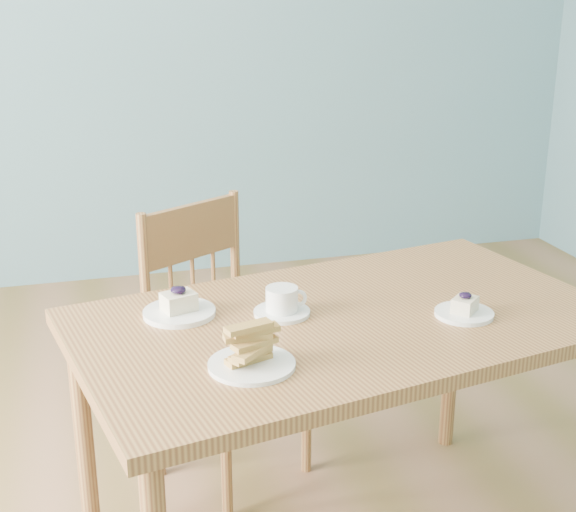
{
  "coord_description": "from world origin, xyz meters",
  "views": [
    {
      "loc": [
        -0.25,
        -1.62,
        1.5
      ],
      "look_at": [
        0.25,
        0.16,
        0.86
      ],
      "focal_mm": 50.0,
      "sensor_mm": 36.0,
      "label": 1
    }
  ],
  "objects_px": {
    "biscotti_plate": "(252,353)",
    "dining_chair": "(222,343)",
    "cheesecake_plate_near": "(464,310)",
    "dining_table": "(345,342)",
    "cheesecake_plate_far": "(179,308)",
    "coffee_cup": "(282,303)"
  },
  "relations": [
    {
      "from": "cheesecake_plate_near",
      "to": "coffee_cup",
      "type": "relative_size",
      "value": 1.03
    },
    {
      "from": "dining_chair",
      "to": "dining_table",
      "type": "bearing_deg",
      "value": -95.67
    },
    {
      "from": "biscotti_plate",
      "to": "cheesecake_plate_near",
      "type": "bearing_deg",
      "value": 12.93
    },
    {
      "from": "dining_table",
      "to": "cheesecake_plate_far",
      "type": "height_order",
      "value": "cheesecake_plate_far"
    },
    {
      "from": "cheesecake_plate_far",
      "to": "dining_table",
      "type": "bearing_deg",
      "value": -16.38
    },
    {
      "from": "dining_table",
      "to": "dining_chair",
      "type": "xyz_separation_m",
      "value": [
        -0.22,
        0.49,
        -0.19
      ]
    },
    {
      "from": "biscotti_plate",
      "to": "dining_chair",
      "type": "bearing_deg",
      "value": 84.85
    },
    {
      "from": "cheesecake_plate_near",
      "to": "cheesecake_plate_far",
      "type": "relative_size",
      "value": 0.81
    },
    {
      "from": "dining_table",
      "to": "coffee_cup",
      "type": "distance_m",
      "value": 0.19
    },
    {
      "from": "dining_chair",
      "to": "cheesecake_plate_near",
      "type": "relative_size",
      "value": 5.94
    },
    {
      "from": "cheesecake_plate_far",
      "to": "coffee_cup",
      "type": "bearing_deg",
      "value": -14.38
    },
    {
      "from": "cheesecake_plate_near",
      "to": "coffee_cup",
      "type": "distance_m",
      "value": 0.45
    },
    {
      "from": "cheesecake_plate_near",
      "to": "dining_table",
      "type": "bearing_deg",
      "value": 164.96
    },
    {
      "from": "dining_chair",
      "to": "cheesecake_plate_far",
      "type": "relative_size",
      "value": 4.81
    },
    {
      "from": "cheesecake_plate_near",
      "to": "coffee_cup",
      "type": "height_order",
      "value": "coffee_cup"
    },
    {
      "from": "dining_table",
      "to": "coffee_cup",
      "type": "relative_size",
      "value": 10.18
    },
    {
      "from": "dining_table",
      "to": "biscotti_plate",
      "type": "height_order",
      "value": "biscotti_plate"
    },
    {
      "from": "coffee_cup",
      "to": "biscotti_plate",
      "type": "relative_size",
      "value": 0.74
    },
    {
      "from": "coffee_cup",
      "to": "cheesecake_plate_near",
      "type": "bearing_deg",
      "value": -9.04
    },
    {
      "from": "cheesecake_plate_far",
      "to": "dining_chair",
      "type": "bearing_deg",
      "value": 64.95
    },
    {
      "from": "dining_chair",
      "to": "coffee_cup",
      "type": "bearing_deg",
      "value": -110.43
    },
    {
      "from": "cheesecake_plate_far",
      "to": "coffee_cup",
      "type": "distance_m",
      "value": 0.26
    }
  ]
}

